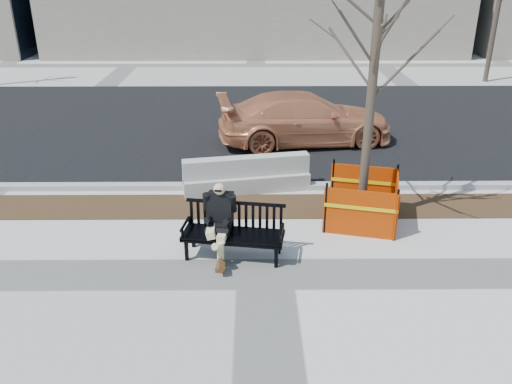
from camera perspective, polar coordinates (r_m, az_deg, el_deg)
ground at (r=8.89m, az=0.99°, el=-8.83°), size 120.00×120.00×0.00m
mulch_strip at (r=11.16m, az=0.67°, el=-1.56°), size 40.00×1.20×0.02m
asphalt_street at (r=16.97m, az=0.28°, el=7.51°), size 60.00×10.40×0.01m
curb at (r=12.01m, az=0.59°, el=0.64°), size 60.00×0.25×0.12m
bench at (r=9.38m, az=-2.43°, el=-6.96°), size 1.87×0.91×0.96m
seated_man at (r=9.46m, az=-3.89°, el=-6.69°), size 0.70×1.01×1.31m
tree_fence at (r=10.76m, az=11.17°, el=-3.10°), size 2.49×2.49×5.13m
sedan at (r=15.15m, az=5.25°, el=5.35°), size 5.10×2.68×1.41m
jersey_barrier_left at (r=11.94m, az=-1.02°, el=0.19°), size 2.88×1.08×0.81m
far_tree_right at (r=24.91m, az=23.49°, el=10.90°), size 2.29×2.29×5.93m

